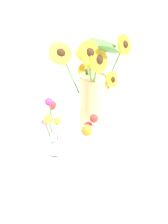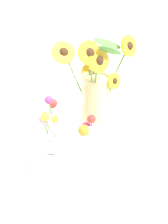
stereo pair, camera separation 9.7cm
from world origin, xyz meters
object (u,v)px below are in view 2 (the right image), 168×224
(vase_small_center, at_px, (88,138))
(vase_small_back, at_px, (51,118))
(mason_jar_sunflowers, at_px, (96,94))
(vase_bulb_right, at_px, (52,137))
(serving_tray, at_px, (84,142))

(vase_small_center, xyz_separation_m, vase_small_back, (-0.05, 0.17, 0.02))
(vase_small_center, distance_m, vase_small_back, 0.18)
(mason_jar_sunflowers, height_order, vase_small_center, mason_jar_sunflowers)
(mason_jar_sunflowers, height_order, vase_bulb_right, mason_jar_sunflowers)
(vase_small_back, bearing_deg, serving_tray, -51.51)
(vase_small_center, bearing_deg, vase_bulb_right, 144.82)
(vase_bulb_right, bearing_deg, mason_jar_sunflowers, 5.40)
(mason_jar_sunflowers, distance_m, vase_bulb_right, 0.24)
(vase_small_center, height_order, vase_bulb_right, vase_bulb_right)
(vase_small_center, relative_size, vase_small_back, 0.78)
(vase_bulb_right, distance_m, vase_small_back, 0.11)
(vase_small_center, relative_size, vase_bulb_right, 0.87)
(serving_tray, distance_m, vase_small_center, 0.10)
(serving_tray, distance_m, vase_small_back, 0.16)
(vase_small_center, height_order, vase_small_back, vase_small_back)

